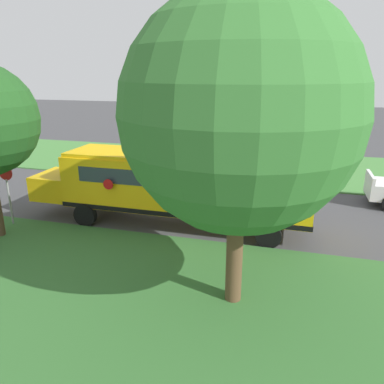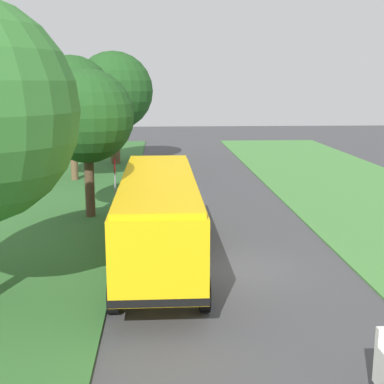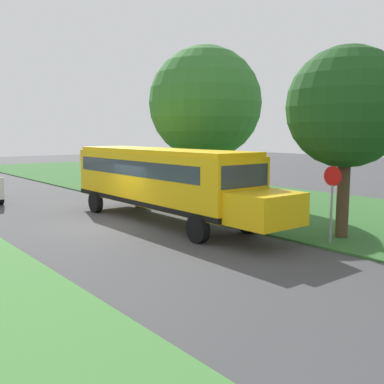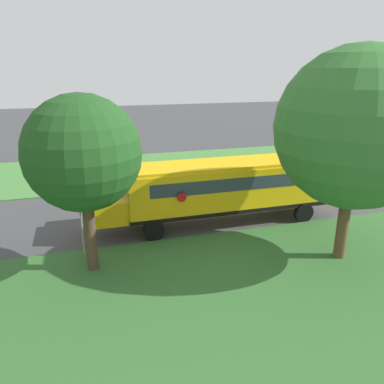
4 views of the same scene
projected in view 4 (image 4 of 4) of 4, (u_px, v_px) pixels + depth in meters
The scene contains 8 objects.
ground_plane at pixel (219, 203), 22.12m from camera, with size 120.00×120.00×0.00m, color #424244.
grass_verge at pixel (319, 298), 13.01m from camera, with size 12.00×80.00×0.08m, color #33662D.
grass_far_side at pixel (181, 166), 30.29m from camera, with size 10.00×80.00×0.07m, color #47843D.
school_bus at pixel (224, 186), 19.00m from camera, with size 2.85×12.42×3.16m.
pickup_truck at pixel (345, 163), 27.07m from camera, with size 2.28×5.40×2.10m.
oak_tree_beside_bus at pixel (357, 128), 14.00m from camera, with size 6.16×6.16×8.55m.
oak_tree_roadside_mid at pixel (79, 156), 13.39m from camera, with size 4.26×4.26×6.87m.
stop_sign at pixel (81, 220), 15.31m from camera, with size 0.08×0.68×2.74m.
Camera 4 is at (-19.45, 7.39, 7.69)m, focal length 35.00 mm.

